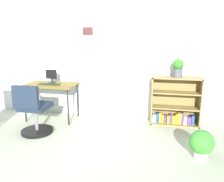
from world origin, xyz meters
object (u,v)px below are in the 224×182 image
object	(u,v)px
desk	(51,87)
keyboard	(49,84)
potted_plant_on_shelf	(178,67)
office_chair	(34,113)
potted_plant_floor	(202,144)
monitor	(51,76)
bookshelf_low	(175,103)

from	to	relation	value
desk	keyboard	world-z (taller)	keyboard
potted_plant_on_shelf	keyboard	bearing A→B (deg)	-173.66
office_chair	potted_plant_on_shelf	bearing A→B (deg)	21.77
desk	potted_plant_floor	world-z (taller)	desk
keyboard	potted_plant_on_shelf	world-z (taller)	potted_plant_on_shelf
potted_plant_on_shelf	potted_plant_floor	bearing A→B (deg)	-77.23
keyboard	office_chair	xyz separation A→B (m)	(0.03, -0.66, -0.34)
monitor	office_chair	size ratio (longest dim) A/B	0.30
monitor	bookshelf_low	size ratio (longest dim) A/B	0.29
monitor	office_chair	xyz separation A→B (m)	(0.05, -0.81, -0.46)
office_chair	potted_plant_on_shelf	distance (m)	2.56
monitor	office_chair	world-z (taller)	monitor
monitor	keyboard	world-z (taller)	monitor
desk	bookshelf_low	xyz separation A→B (m)	(2.31, 0.24, -0.26)
desk	potted_plant_floor	xyz separation A→B (m)	(2.59, -1.01, -0.42)
desk	office_chair	distance (m)	0.78
office_chair	potted_plant_floor	xyz separation A→B (m)	(2.56, -0.28, -0.15)
desk	monitor	bearing A→B (deg)	104.30
monitor	bookshelf_low	bearing A→B (deg)	3.91
monitor	office_chair	bearing A→B (deg)	-86.32
office_chair	bookshelf_low	size ratio (longest dim) A/B	0.98
monitor	potted_plant_on_shelf	distance (m)	2.35
bookshelf_low	office_chair	bearing A→B (deg)	-156.96
keyboard	office_chair	size ratio (longest dim) A/B	0.46
desk	bookshelf_low	size ratio (longest dim) A/B	1.07
keyboard	office_chair	bearing A→B (deg)	-87.63
keyboard	potted_plant_floor	world-z (taller)	keyboard
keyboard	potted_plant_on_shelf	distance (m)	2.35
monitor	potted_plant_floor	distance (m)	2.89
potted_plant_floor	desk	bearing A→B (deg)	158.74
monitor	bookshelf_low	xyz separation A→B (m)	(2.33, 0.16, -0.45)
keyboard	desk	bearing A→B (deg)	93.45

